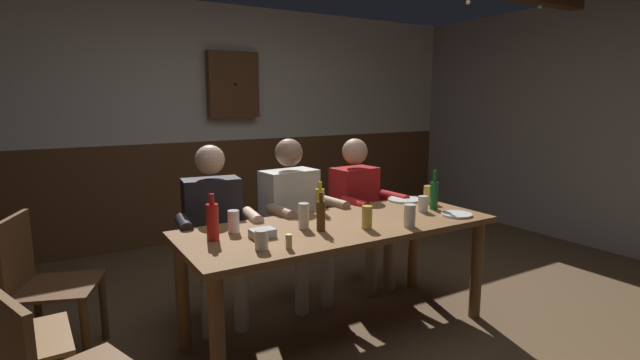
{
  "coord_description": "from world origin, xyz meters",
  "views": [
    {
      "loc": [
        -1.6,
        -2.37,
        1.53
      ],
      "look_at": [
        0.0,
        0.28,
        0.99
      ],
      "focal_mm": 26.01,
      "sensor_mm": 36.0,
      "label": 1
    }
  ],
  "objects_px": {
    "pint_glass_2": "(410,216)",
    "bottle_2": "(321,215)",
    "plate_0": "(404,200)",
    "wall_dart_cabinet": "(233,85)",
    "person_0": "(215,226)",
    "chair_empty_far_end": "(41,283)",
    "bottle_3": "(212,221)",
    "plate_1": "(457,214)",
    "pint_glass_0": "(367,217)",
    "bottle_1": "(320,200)",
    "person_2": "(360,205)",
    "pint_glass_1": "(304,216)",
    "condiment_caddy": "(262,233)",
    "table_candle": "(289,242)",
    "dining_table": "(340,239)",
    "pint_glass_4": "(234,221)",
    "person_1": "(294,212)",
    "bottle_0": "(434,194)",
    "pint_glass_3": "(429,194)",
    "pint_glass_6": "(261,240)",
    "pint_glass_5": "(423,204)"
  },
  "relations": [
    {
      "from": "pint_glass_2",
      "to": "bottle_2",
      "type": "bearing_deg",
      "value": 157.68
    },
    {
      "from": "plate_0",
      "to": "wall_dart_cabinet",
      "type": "bearing_deg",
      "value": 104.91
    },
    {
      "from": "person_0",
      "to": "chair_empty_far_end",
      "type": "relative_size",
      "value": 1.39
    },
    {
      "from": "wall_dart_cabinet",
      "to": "bottle_3",
      "type": "bearing_deg",
      "value": -113.83
    },
    {
      "from": "plate_1",
      "to": "pint_glass_0",
      "type": "xyz_separation_m",
      "value": [
        -0.73,
        0.06,
        0.06
      ]
    },
    {
      "from": "bottle_1",
      "to": "person_2",
      "type": "bearing_deg",
      "value": 27.98
    },
    {
      "from": "plate_1",
      "to": "pint_glass_0",
      "type": "distance_m",
      "value": 0.73
    },
    {
      "from": "bottle_3",
      "to": "pint_glass_0",
      "type": "relative_size",
      "value": 1.87
    },
    {
      "from": "pint_glass_1",
      "to": "pint_glass_2",
      "type": "xyz_separation_m",
      "value": [
        0.58,
        -0.31,
        -0.01
      ]
    },
    {
      "from": "bottle_1",
      "to": "pint_glass_0",
      "type": "height_order",
      "value": "bottle_1"
    },
    {
      "from": "person_0",
      "to": "condiment_caddy",
      "type": "distance_m",
      "value": 0.66
    },
    {
      "from": "bottle_3",
      "to": "pint_glass_0",
      "type": "xyz_separation_m",
      "value": [
        0.89,
        -0.26,
        -0.04
      ]
    },
    {
      "from": "table_candle",
      "to": "plate_1",
      "type": "distance_m",
      "value": 1.32
    },
    {
      "from": "dining_table",
      "to": "wall_dart_cabinet",
      "type": "relative_size",
      "value": 2.91
    },
    {
      "from": "condiment_caddy",
      "to": "bottle_3",
      "type": "height_order",
      "value": "bottle_3"
    },
    {
      "from": "person_0",
      "to": "table_candle",
      "type": "distance_m",
      "value": 0.92
    },
    {
      "from": "person_2",
      "to": "pint_glass_4",
      "type": "relative_size",
      "value": 9.05
    },
    {
      "from": "person_1",
      "to": "bottle_3",
      "type": "height_order",
      "value": "person_1"
    },
    {
      "from": "chair_empty_far_end",
      "to": "pint_glass_0",
      "type": "distance_m",
      "value": 1.95
    },
    {
      "from": "person_0",
      "to": "person_2",
      "type": "height_order",
      "value": "person_0"
    },
    {
      "from": "wall_dart_cabinet",
      "to": "person_1",
      "type": "bearing_deg",
      "value": -97.39
    },
    {
      "from": "person_2",
      "to": "pint_glass_4",
      "type": "distance_m",
      "value": 1.36
    },
    {
      "from": "bottle_0",
      "to": "pint_glass_3",
      "type": "height_order",
      "value": "bottle_0"
    },
    {
      "from": "person_2",
      "to": "pint_glass_2",
      "type": "bearing_deg",
      "value": 68.64
    },
    {
      "from": "bottle_1",
      "to": "pint_glass_0",
      "type": "distance_m",
      "value": 0.51
    },
    {
      "from": "table_candle",
      "to": "pint_glass_6",
      "type": "distance_m",
      "value": 0.15
    },
    {
      "from": "table_candle",
      "to": "bottle_1",
      "type": "bearing_deg",
      "value": 47.26
    },
    {
      "from": "chair_empty_far_end",
      "to": "bottle_0",
      "type": "bearing_deg",
      "value": 96.02
    },
    {
      "from": "table_candle",
      "to": "pint_glass_4",
      "type": "bearing_deg",
      "value": 107.08
    },
    {
      "from": "plate_1",
      "to": "pint_glass_1",
      "type": "xyz_separation_m",
      "value": [
        -1.05,
        0.27,
        0.07
      ]
    },
    {
      "from": "plate_1",
      "to": "dining_table",
      "type": "bearing_deg",
      "value": 163.67
    },
    {
      "from": "bottle_3",
      "to": "pint_glass_4",
      "type": "height_order",
      "value": "bottle_3"
    },
    {
      "from": "bottle_0",
      "to": "pint_glass_6",
      "type": "bearing_deg",
      "value": -172.17
    },
    {
      "from": "bottle_3",
      "to": "pint_glass_6",
      "type": "distance_m",
      "value": 0.35
    },
    {
      "from": "pint_glass_6",
      "to": "person_1",
      "type": "bearing_deg",
      "value": 52.76
    },
    {
      "from": "person_0",
      "to": "pint_glass_6",
      "type": "height_order",
      "value": "person_0"
    },
    {
      "from": "person_1",
      "to": "pint_glass_4",
      "type": "relative_size",
      "value": 9.24
    },
    {
      "from": "condiment_caddy",
      "to": "wall_dart_cabinet",
      "type": "relative_size",
      "value": 0.2
    },
    {
      "from": "plate_1",
      "to": "pint_glass_4",
      "type": "height_order",
      "value": "pint_glass_4"
    },
    {
      "from": "bottle_0",
      "to": "pint_glass_0",
      "type": "relative_size",
      "value": 2.0
    },
    {
      "from": "chair_empty_far_end",
      "to": "dining_table",
      "type": "bearing_deg",
      "value": 90.0
    },
    {
      "from": "dining_table",
      "to": "chair_empty_far_end",
      "type": "relative_size",
      "value": 2.32
    },
    {
      "from": "bottle_1",
      "to": "wall_dart_cabinet",
      "type": "xyz_separation_m",
      "value": [
        0.2,
        2.14,
        0.86
      ]
    },
    {
      "from": "person_1",
      "to": "bottle_0",
      "type": "distance_m",
      "value": 1.05
    },
    {
      "from": "person_2",
      "to": "pint_glass_4",
      "type": "height_order",
      "value": "person_2"
    },
    {
      "from": "wall_dart_cabinet",
      "to": "chair_empty_far_end",
      "type": "bearing_deg",
      "value": -136.0
    },
    {
      "from": "person_1",
      "to": "pint_glass_6",
      "type": "height_order",
      "value": "person_1"
    },
    {
      "from": "table_candle",
      "to": "plate_1",
      "type": "xyz_separation_m",
      "value": [
        1.32,
        0.04,
        -0.03
      ]
    },
    {
      "from": "person_2",
      "to": "pint_glass_5",
      "type": "xyz_separation_m",
      "value": [
        0.07,
        -0.66,
        0.13
      ]
    },
    {
      "from": "person_2",
      "to": "condiment_caddy",
      "type": "relative_size",
      "value": 8.66
    }
  ]
}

